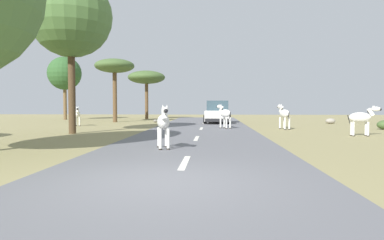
% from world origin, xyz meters
% --- Properties ---
extents(ground_plane, '(90.00, 90.00, 0.00)m').
position_xyz_m(ground_plane, '(0.00, 0.00, 0.00)').
color(ground_plane, '#8E8456').
extents(road, '(6.00, 64.00, 0.05)m').
position_xyz_m(road, '(0.36, 0.00, 0.03)').
color(road, slate).
rests_on(road, ground_plane).
extents(lane_markings, '(0.16, 56.00, 0.01)m').
position_xyz_m(lane_markings, '(0.36, -1.00, 0.05)').
color(lane_markings, silver).
rests_on(lane_markings, road).
extents(zebra_0, '(0.61, 1.49, 1.42)m').
position_xyz_m(zebra_0, '(-0.54, 4.53, 0.90)').
color(zebra_0, silver).
rests_on(zebra_0, road).
extents(zebra_1, '(0.75, 1.38, 1.37)m').
position_xyz_m(zebra_1, '(-8.34, 16.72, 0.82)').
color(zebra_1, silver).
rests_on(zebra_1, ground_plane).
extents(zebra_2, '(0.98, 1.44, 1.48)m').
position_xyz_m(zebra_2, '(1.75, 14.21, 0.93)').
color(zebra_2, silver).
rests_on(zebra_2, road).
extents(zebra_3, '(0.65, 1.61, 1.54)m').
position_xyz_m(zebra_3, '(5.30, 14.36, 0.92)').
color(zebra_3, silver).
rests_on(zebra_3, ground_plane).
extents(zebra_4, '(1.54, 0.43, 1.45)m').
position_xyz_m(zebra_4, '(7.99, 10.03, 0.86)').
color(zebra_4, silver).
rests_on(zebra_4, ground_plane).
extents(car_0, '(2.19, 4.42, 1.74)m').
position_xyz_m(car_0, '(1.43, 20.45, 0.85)').
color(car_0, white).
rests_on(car_0, road).
extents(tree_0, '(3.24, 3.24, 6.18)m').
position_xyz_m(tree_0, '(-13.49, 26.26, 4.53)').
color(tree_0, brown).
rests_on(tree_0, ground_plane).
extents(tree_3, '(3.32, 3.32, 5.34)m').
position_xyz_m(tree_3, '(-7.24, 21.98, 4.65)').
color(tree_3, brown).
rests_on(tree_3, ground_plane).
extents(tree_6, '(4.11, 4.11, 7.97)m').
position_xyz_m(tree_6, '(-6.08, 10.52, 5.89)').
color(tree_6, '#4C3823').
rests_on(tree_6, ground_plane).
extents(tree_7, '(3.81, 3.81, 4.96)m').
position_xyz_m(tree_7, '(-5.77, 28.27, 4.24)').
color(tree_7, brown).
rests_on(tree_7, ground_plane).
extents(rock_0, '(0.37, 0.38, 0.24)m').
position_xyz_m(rock_0, '(-3.76, 21.91, 0.12)').
color(rock_0, gray).
rests_on(rock_0, ground_plane).
extents(rock_1, '(0.74, 0.54, 0.43)m').
position_xyz_m(rock_1, '(10.13, 20.54, 0.21)').
color(rock_1, gray).
rests_on(rock_1, ground_plane).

